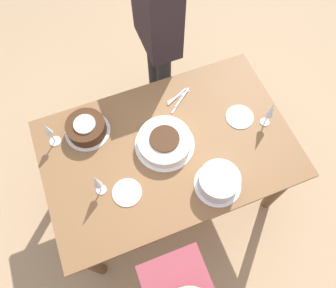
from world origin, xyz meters
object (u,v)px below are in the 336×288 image
cake_center_white (165,142)px  person_cutting (157,23)px  cake_front_chocolate (86,128)px  wine_glass_far (48,131)px  wine_glass_extra (271,111)px  wine_glass_near (97,182)px  cake_back_decorated (219,181)px

cake_center_white → person_cutting: (-0.25, -0.78, 0.12)m
cake_front_chocolate → person_cutting: (-0.65, -0.53, 0.11)m
cake_front_chocolate → person_cutting: bearing=-141.1°
wine_glass_far → wine_glass_extra: size_ratio=1.02×
wine_glass_near → person_cutting: (-0.68, -0.92, 0.02)m
wine_glass_extra → person_cutting: (0.38, -0.86, 0.02)m
cake_back_decorated → cake_center_white: bearing=-61.4°
cake_center_white → cake_back_decorated: (-0.19, 0.34, 0.02)m
cake_center_white → wine_glass_far: wine_glass_far is taller
wine_glass_far → cake_front_chocolate: bearing=178.8°
cake_back_decorated → wine_glass_extra: bearing=-149.6°
wine_glass_near → person_cutting: 1.14m
wine_glass_near → wine_glass_extra: size_ratio=1.05×
cake_front_chocolate → wine_glass_far: wine_glass_far is taller
cake_front_chocolate → wine_glass_near: (0.03, 0.39, 0.10)m
cake_center_white → cake_back_decorated: cake_back_decorated is taller
cake_center_white → cake_back_decorated: size_ratio=1.34×
cake_center_white → wine_glass_near: size_ratio=1.65×
cake_front_chocolate → wine_glass_far: 0.22m
wine_glass_far → person_cutting: (-0.85, -0.52, 0.02)m
cake_front_chocolate → wine_glass_near: wine_glass_near is taller
cake_back_decorated → wine_glass_far: size_ratio=1.27×
cake_center_white → person_cutting: size_ratio=0.23×
cake_center_white → wine_glass_far: bearing=-23.2°
wine_glass_extra → wine_glass_far: bearing=-15.5°
wine_glass_near → cake_front_chocolate: bearing=-94.0°
cake_center_white → wine_glass_near: bearing=17.3°
wine_glass_near → wine_glass_far: (0.17, -0.39, -0.00)m
person_cutting → wine_glass_near: bearing=-36.9°
cake_front_chocolate → cake_center_white: bearing=147.9°
cake_center_white → wine_glass_far: size_ratio=1.70×
wine_glass_near → wine_glass_extra: wine_glass_near is taller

